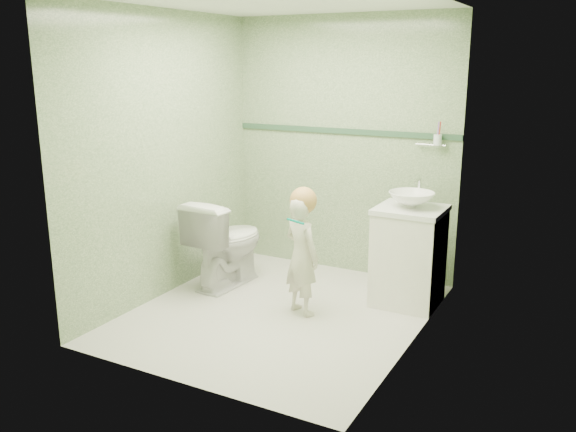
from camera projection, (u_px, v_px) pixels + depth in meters
The scene contains 12 objects.
ground at pixel (279, 313), 4.89m from camera, with size 2.50×2.50×0.00m, color beige.
room_shell at pixel (279, 167), 4.59m from camera, with size 2.50×2.54×2.40m.
trim_stripe at pixel (343, 131), 5.61m from camera, with size 2.20×0.02×0.05m, color #2E5038.
vanity at pixel (408, 258), 5.00m from camera, with size 0.52×0.50×0.80m, color white.
counter at pixel (411, 210), 4.90m from camera, with size 0.54×0.52×0.04m, color white.
basin at pixel (411, 200), 4.88m from camera, with size 0.37×0.37×0.13m, color white.
faucet at pixel (419, 186), 5.02m from camera, with size 0.03×0.13×0.18m.
cup_holder at pixel (437, 140), 5.16m from camera, with size 0.26×0.07×0.21m.
toilet at pixel (227, 242), 5.43m from camera, with size 0.45×0.79×0.80m, color white.
toddler at pixel (302, 256), 4.79m from camera, with size 0.35×0.23×0.96m, color beige.
hair_cap at pixel (303, 200), 4.70m from camera, with size 0.21×0.21×0.21m, color #C28C49.
teal_toothbrush at pixel (296, 221), 4.57m from camera, with size 0.11×0.14×0.08m.
Camera 1 is at (2.20, -3.97, 1.98)m, focal length 37.66 mm.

